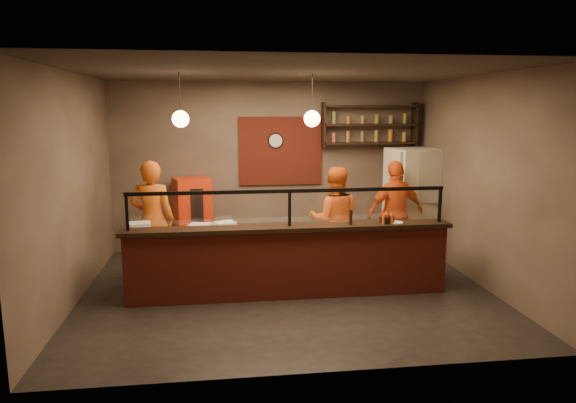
{
  "coord_description": "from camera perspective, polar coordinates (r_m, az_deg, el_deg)",
  "views": [
    {
      "loc": [
        -0.94,
        -7.32,
        2.68
      ],
      "look_at": [
        0.06,
        0.3,
        1.3
      ],
      "focal_mm": 32.0,
      "sensor_mm": 36.0,
      "label": 1
    }
  ],
  "objects": [
    {
      "name": "wall_front",
      "position": [
        5.03,
        3.51,
        -2.24
      ],
      "size": [
        6.0,
        0.0,
        6.0
      ],
      "primitive_type": "plane",
      "rotation": [
        -1.57,
        0.0,
        0.0
      ],
      "color": "#705F52",
      "rests_on": "floor"
    },
    {
      "name": "condiment_caddy",
      "position": [
        7.57,
        10.93,
        -2.02
      ],
      "size": [
        0.21,
        0.18,
        0.09
      ],
      "primitive_type": "cube",
      "rotation": [
        0.0,
        0.0,
        0.37
      ],
      "color": "black",
      "rests_on": "counter_ledge"
    },
    {
      "name": "wall_left",
      "position": [
        7.68,
        -22.93,
        1.27
      ],
      "size": [
        0.0,
        5.0,
        5.0
      ],
      "primitive_type": "plane",
      "rotation": [
        1.57,
        0.0,
        1.57
      ],
      "color": "#705F52",
      "rests_on": "floor"
    },
    {
      "name": "wall_right",
      "position": [
        8.39,
        20.67,
        2.1
      ],
      "size": [
        0.0,
        5.0,
        5.0
      ],
      "primitive_type": "plane",
      "rotation": [
        1.57,
        0.0,
        -1.57
      ],
      "color": "#705F52",
      "rests_on": "floor"
    },
    {
      "name": "prep_tub_b",
      "position": [
        7.68,
        -7.02,
        -2.78
      ],
      "size": [
        0.36,
        0.33,
        0.14
      ],
      "primitive_type": "cube",
      "rotation": [
        0.0,
        0.0,
        0.42
      ],
      "color": "white",
      "rests_on": "worktop"
    },
    {
      "name": "counter_ledge",
      "position": [
        7.27,
        0.17,
        -2.95
      ],
      "size": [
        4.7,
        0.37,
        0.06
      ],
      "primitive_type": "cube",
      "color": "black",
      "rests_on": "service_counter"
    },
    {
      "name": "wall_clock",
      "position": [
        9.85,
        -1.39,
        6.77
      ],
      "size": [
        0.3,
        0.04,
        0.3
      ],
      "primitive_type": "cylinder",
      "rotation": [
        1.57,
        0.0,
        0.0
      ],
      "color": "black",
      "rests_on": "wall_back"
    },
    {
      "name": "cook_right",
      "position": [
        9.12,
        11.84,
        -1.25
      ],
      "size": [
        1.13,
        0.64,
        1.82
      ],
      "primitive_type": "imported",
      "rotation": [
        0.0,
        0.0,
        3.34
      ],
      "color": "#E85315",
      "rests_on": "floor"
    },
    {
      "name": "brick_patch",
      "position": [
        9.89,
        -0.81,
        5.63
      ],
      "size": [
        1.6,
        0.04,
        1.3
      ],
      "primitive_type": "cube",
      "color": "maroon",
      "rests_on": "wall_back"
    },
    {
      "name": "small_plate",
      "position": [
        7.62,
        11.96,
        -2.29
      ],
      "size": [
        0.23,
        0.23,
        0.01
      ],
      "primitive_type": "cylinder",
      "rotation": [
        0.0,
        0.0,
        -0.26
      ],
      "color": "white",
      "rests_on": "counter_ledge"
    },
    {
      "name": "floor",
      "position": [
        7.85,
        -0.13,
        -9.8
      ],
      "size": [
        6.0,
        6.0,
        0.0
      ],
      "primitive_type": "plane",
      "color": "black",
      "rests_on": "ground"
    },
    {
      "name": "pendant_right",
      "position": [
        7.64,
        2.68,
        9.19
      ],
      "size": [
        0.24,
        0.24,
        0.77
      ],
      "color": "black",
      "rests_on": "ceiling"
    },
    {
      "name": "sneeze_guard",
      "position": [
        7.2,
        0.17,
        -0.31
      ],
      "size": [
        4.5,
        0.05,
        0.52
      ],
      "color": "white",
      "rests_on": "counter_ledge"
    },
    {
      "name": "worktop",
      "position": [
        7.79,
        -0.32,
        -3.24
      ],
      "size": [
        4.6,
        0.75,
        0.05
      ],
      "primitive_type": "cube",
      "color": "beige",
      "rests_on": "worktop_cabinet"
    },
    {
      "name": "wall_shelving",
      "position": [
        10.06,
        9.05,
        8.43
      ],
      "size": [
        1.84,
        0.28,
        0.85
      ],
      "color": "black",
      "rests_on": "wall_back"
    },
    {
      "name": "pizza_dough",
      "position": [
        7.95,
        6.54,
        -2.79
      ],
      "size": [
        0.62,
        0.62,
        0.01
      ],
      "primitive_type": "cylinder",
      "rotation": [
        0.0,
        0.0,
        -0.12
      ],
      "color": "beige",
      "rests_on": "worktop"
    },
    {
      "name": "service_counter",
      "position": [
        7.41,
        0.17,
        -6.95
      ],
      "size": [
        4.6,
        0.25,
        1.0
      ],
      "primitive_type": "cube",
      "color": "maroon",
      "rests_on": "floor"
    },
    {
      "name": "red_cooler",
      "position": [
        9.69,
        -10.57,
        -1.67
      ],
      "size": [
        0.76,
        0.72,
        1.45
      ],
      "primitive_type": "cube",
      "rotation": [
        0.0,
        0.0,
        0.29
      ],
      "color": "red",
      "rests_on": "floor"
    },
    {
      "name": "prep_tub_a",
      "position": [
        7.8,
        -16.21,
        -2.84
      ],
      "size": [
        0.37,
        0.32,
        0.16
      ],
      "primitive_type": "cube",
      "rotation": [
        0.0,
        0.0,
        0.21
      ],
      "color": "white",
      "rests_on": "worktop"
    },
    {
      "name": "fridge",
      "position": [
        9.91,
        13.59,
        0.05
      ],
      "size": [
        0.96,
        0.92,
        1.98
      ],
      "primitive_type": "cube",
      "rotation": [
        0.0,
        0.0,
        0.2
      ],
      "color": "beige",
      "rests_on": "floor"
    },
    {
      "name": "ceiling",
      "position": [
        7.4,
        -0.14,
        14.19
      ],
      "size": [
        6.0,
        6.0,
        0.0
      ],
      "primitive_type": "plane",
      "rotation": [
        3.14,
        0.0,
        0.0
      ],
      "color": "#3A342C",
      "rests_on": "wall_back"
    },
    {
      "name": "worktop_cabinet",
      "position": [
        7.91,
        -0.32,
        -6.41
      ],
      "size": [
        4.6,
        0.75,
        0.85
      ],
      "primitive_type": "cube",
      "color": "gray",
      "rests_on": "floor"
    },
    {
      "name": "wall_back",
      "position": [
        9.93,
        -1.98,
        3.9
      ],
      "size": [
        6.0,
        0.0,
        6.0
      ],
      "primitive_type": "plane",
      "rotation": [
        1.57,
        0.0,
        0.0
      ],
      "color": "#705F52",
      "rests_on": "floor"
    },
    {
      "name": "pepper_mill",
      "position": [
        7.37,
        6.97,
        -1.75
      ],
      "size": [
        0.06,
        0.06,
        0.22
      ],
      "primitive_type": "cylinder",
      "rotation": [
        0.0,
        0.0,
        -0.31
      ],
      "color": "black",
      "rests_on": "counter_ledge"
    },
    {
      "name": "rolling_pin",
      "position": [
        7.77,
        -14.56,
        -3.19
      ],
      "size": [
        0.37,
        0.11,
        0.06
      ],
      "primitive_type": "cylinder",
      "rotation": [
        0.0,
        1.57,
        -0.12
      ],
      "color": "yellow",
      "rests_on": "worktop"
    },
    {
      "name": "cook_mid",
      "position": [
        8.54,
        5.16,
        -2.04
      ],
      "size": [
        0.95,
        0.78,
        1.77
      ],
      "primitive_type": "imported",
      "rotation": [
        0.0,
        0.0,
        3.0
      ],
      "color": "#CB4E13",
      "rests_on": "floor"
    },
    {
      "name": "cook_left",
      "position": [
        8.47,
        -14.83,
        -1.96
      ],
      "size": [
        0.73,
        0.52,
        1.9
      ],
      "primitive_type": "imported",
      "rotation": [
        0.0,
        0.0,
        3.05
      ],
      "color": "#C45212",
      "rests_on": "floor"
    },
    {
      "name": "prep_tub_c",
      "position": [
        7.54,
        -9.74,
        -3.04
      ],
      "size": [
        0.36,
        0.32,
        0.15
      ],
      "primitive_type": "cube",
      "rotation": [
        0.0,
        0.0,
        -0.27
      ],
      "color": "silver",
      "rests_on": "worktop"
    },
    {
      "name": "pendant_left",
      "position": [
        7.54,
        -11.85,
        8.98
      ],
      "size": [
        0.24,
        0.24,
        0.77
      ],
      "color": "black",
      "rests_on": "ceiling"
    }
  ]
}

